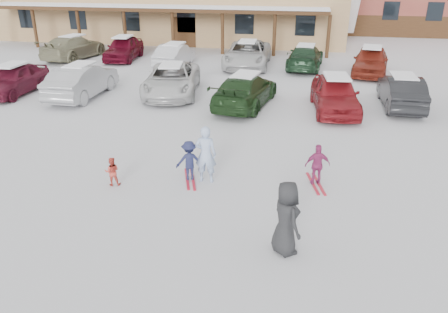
% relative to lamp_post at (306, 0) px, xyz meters
% --- Properties ---
extents(ground, '(160.00, 160.00, 0.00)m').
position_rel_lamp_post_xyz_m(ground, '(-1.89, -23.60, -3.51)').
color(ground, silver).
rests_on(ground, ground).
extents(lamp_post, '(0.50, 0.25, 6.21)m').
position_rel_lamp_post_xyz_m(lamp_post, '(0.00, 0.00, 0.00)').
color(lamp_post, black).
rests_on(lamp_post, ground).
extents(adult_skier, '(0.64, 0.43, 1.72)m').
position_rel_lamp_post_xyz_m(adult_skier, '(-2.20, -22.23, -2.65)').
color(adult_skier, '#A6BEE7').
rests_on(adult_skier, ground).
extents(toddler_red, '(0.50, 0.44, 0.86)m').
position_rel_lamp_post_xyz_m(toddler_red, '(-4.79, -22.98, -3.08)').
color(toddler_red, '#D44537').
rests_on(toddler_red, ground).
extents(child_navy, '(0.89, 0.68, 1.22)m').
position_rel_lamp_post_xyz_m(child_navy, '(-2.69, -22.23, -2.89)').
color(child_navy, '#1E2246').
rests_on(child_navy, ground).
extents(skis_child_navy, '(0.64, 1.39, 0.03)m').
position_rel_lamp_post_xyz_m(skis_child_navy, '(-2.69, -22.23, -3.49)').
color(skis_child_navy, red).
rests_on(skis_child_navy, ground).
extents(child_magenta, '(0.78, 0.47, 1.24)m').
position_rel_lamp_post_xyz_m(child_magenta, '(0.98, -21.83, -2.89)').
color(child_magenta, '#A7316E').
rests_on(child_magenta, ground).
extents(skis_child_magenta, '(0.54, 1.41, 0.03)m').
position_rel_lamp_post_xyz_m(skis_child_magenta, '(0.98, -21.83, -3.49)').
color(skis_child_magenta, red).
rests_on(skis_child_magenta, ground).
extents(bystander_dark, '(0.92, 1.00, 1.72)m').
position_rel_lamp_post_xyz_m(bystander_dark, '(0.28, -25.26, -2.65)').
color(bystander_dark, '#242526').
rests_on(bystander_dark, ground).
extents(parked_car_0, '(1.75, 4.25, 1.44)m').
position_rel_lamp_post_xyz_m(parked_car_0, '(-13.51, -14.79, -2.79)').
color(parked_car_0, maroon).
rests_on(parked_car_0, ground).
extents(parked_car_1, '(1.66, 4.73, 1.56)m').
position_rel_lamp_post_xyz_m(parked_car_1, '(-10.00, -14.65, -2.73)').
color(parked_car_1, '#A4A5A9').
rests_on(parked_car_1, ground).
extents(parked_car_2, '(3.25, 5.58, 1.46)m').
position_rel_lamp_post_xyz_m(parked_car_2, '(-5.92, -13.46, -2.78)').
color(parked_car_2, silver).
rests_on(parked_car_2, ground).
extents(parked_car_3, '(2.74, 5.19, 1.43)m').
position_rel_lamp_post_xyz_m(parked_car_3, '(-2.16, -14.66, -2.79)').
color(parked_car_3, '#1C3719').
rests_on(parked_car_3, ground).
extents(parked_car_4, '(2.26, 4.66, 1.53)m').
position_rel_lamp_post_xyz_m(parked_car_4, '(1.73, -14.68, -2.74)').
color(parked_car_4, maroon).
rests_on(parked_car_4, ground).
extents(parked_car_5, '(1.51, 4.31, 1.42)m').
position_rel_lamp_post_xyz_m(parked_car_5, '(4.63, -13.54, -2.80)').
color(parked_car_5, black).
rests_on(parked_car_5, ground).
extents(parked_car_7, '(2.86, 5.48, 1.52)m').
position_rel_lamp_post_xyz_m(parked_car_7, '(-14.94, -6.28, -2.75)').
color(parked_car_7, gray).
rests_on(parked_car_7, ground).
extents(parked_car_8, '(2.16, 4.58, 1.51)m').
position_rel_lamp_post_xyz_m(parked_car_8, '(-11.53, -5.97, -2.75)').
color(parked_car_8, '#5B0A1C').
rests_on(parked_car_8, ground).
extents(parked_car_9, '(1.65, 4.27, 1.39)m').
position_rel_lamp_post_xyz_m(parked_car_9, '(-7.62, -7.30, -2.81)').
color(parked_car_9, silver).
rests_on(parked_car_9, ground).
extents(parked_car_10, '(2.74, 5.69, 1.56)m').
position_rel_lamp_post_xyz_m(parked_car_10, '(-3.20, -6.58, -2.72)').
color(parked_car_10, silver).
rests_on(parked_car_10, ground).
extents(parked_car_11, '(2.30, 4.95, 1.40)m').
position_rel_lamp_post_xyz_m(parked_car_11, '(0.31, -6.43, -2.81)').
color(parked_car_11, '#1B3922').
rests_on(parked_car_11, ground).
extents(parked_car_12, '(2.56, 4.83, 1.57)m').
position_rel_lamp_post_xyz_m(parked_car_12, '(4.01, -7.28, -2.72)').
color(parked_car_12, maroon).
rests_on(parked_car_12, ground).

